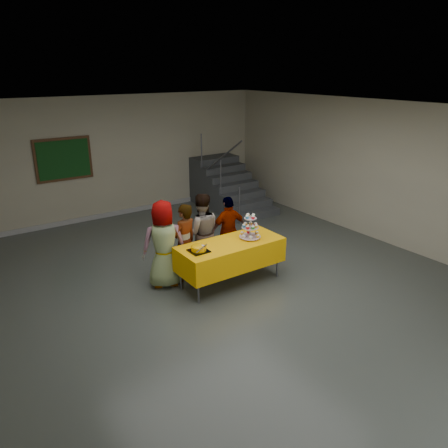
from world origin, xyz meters
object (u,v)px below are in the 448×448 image
object	(u,v)px
schoolchild_c	(201,232)
cupcake_stand	(250,228)
schoolchild_b	(185,243)
bake_table	(231,254)
noticeboard	(64,159)
schoolchild_d	(229,230)
bear_cake	(199,248)
schoolchild_a	(164,244)
staircase	(226,188)

from	to	relation	value
schoolchild_c	cupcake_stand	bearing A→B (deg)	144.75
schoolchild_b	schoolchild_c	xyz separation A→B (m)	(0.48, 0.21, 0.03)
bake_table	cupcake_stand	distance (m)	0.56
schoolchild_c	noticeboard	distance (m)	4.23
cupcake_stand	schoolchild_d	world-z (taller)	schoolchild_d
bear_cake	schoolchild_a	size ratio (longest dim) A/B	0.23
schoolchild_a	staircase	distance (m)	4.88
cupcake_stand	bear_cake	xyz separation A→B (m)	(-1.06, 0.01, -0.12)
schoolchild_a	schoolchild_c	distance (m)	0.90
bear_cake	schoolchild_c	bearing A→B (deg)	55.87
staircase	bear_cake	bearing A→B (deg)	-129.88
cupcake_stand	noticeboard	bearing A→B (deg)	111.03
bake_table	schoolchild_d	world-z (taller)	schoolchild_d
bake_table	cupcake_stand	world-z (taller)	cupcake_stand
bear_cake	noticeboard	xyz separation A→B (m)	(-0.76, 4.73, 0.77)
bear_cake	schoolchild_c	world-z (taller)	schoolchild_c
cupcake_stand	schoolchild_c	xyz separation A→B (m)	(-0.52, 0.81, -0.21)
schoolchild_c	schoolchild_d	xyz separation A→B (m)	(0.60, -0.03, -0.08)
noticeboard	bake_table	bearing A→B (deg)	-73.26
bake_table	schoolchild_a	xyz separation A→B (m)	(-0.98, 0.58, 0.21)
bake_table	bear_cake	distance (m)	0.71
cupcake_stand	schoolchild_c	bearing A→B (deg)	122.65
schoolchild_b	schoolchild_c	size ratio (longest dim) A/B	0.96
schoolchild_a	noticeboard	xyz separation A→B (m)	(-0.43, 4.13, 0.83)
cupcake_stand	schoolchild_c	distance (m)	0.98
schoolchild_a	staircase	world-z (taller)	staircase
schoolchild_c	noticeboard	bearing A→B (deg)	-49.53
schoolchild_d	schoolchild_a	bearing A→B (deg)	9.85
schoolchild_c	noticeboard	xyz separation A→B (m)	(-1.31, 3.93, 0.86)
schoolchild_d	staircase	size ratio (longest dim) A/B	0.55
staircase	schoolchild_d	bearing A→B (deg)	-123.99
schoolchild_d	noticeboard	distance (m)	4.50
schoolchild_b	schoolchild_c	world-z (taller)	schoolchild_c
schoolchild_a	bake_table	bearing A→B (deg)	169.68
bear_cake	noticeboard	bearing A→B (deg)	99.18
schoolchild_b	cupcake_stand	bearing A→B (deg)	134.49
bake_table	schoolchild_d	size ratio (longest dim) A/B	1.42
staircase	schoolchild_a	bearing A→B (deg)	-137.39
bake_table	noticeboard	distance (m)	5.03
cupcake_stand	schoolchild_d	size ratio (longest dim) A/B	0.34
bear_cake	schoolchild_d	xyz separation A→B (m)	(1.15, 0.77, -0.16)
schoolchild_d	bake_table	bearing A→B (deg)	60.03
bake_table	cupcake_stand	xyz separation A→B (m)	(0.40, -0.02, 0.39)
staircase	noticeboard	xyz separation A→B (m)	(-4.02, 0.84, 1.11)
bear_cake	staircase	bearing A→B (deg)	50.12
bake_table	schoolchild_c	xyz separation A→B (m)	(-0.11, 0.78, 0.18)
bake_table	schoolchild_d	bearing A→B (deg)	56.80
schoolchild_b	schoolchild_c	bearing A→B (deg)	-170.68
bake_table	schoolchild_a	size ratio (longest dim) A/B	1.22
cupcake_stand	bake_table	bearing A→B (deg)	176.52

